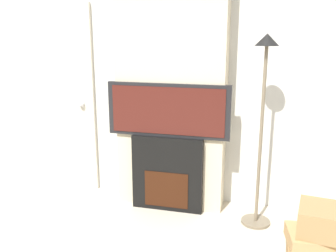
# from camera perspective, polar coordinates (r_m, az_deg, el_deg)

# --- Properties ---
(wall_back) EXTENTS (6.00, 0.06, 2.70)m
(wall_back) POSITION_cam_1_polar(r_m,az_deg,el_deg) (3.80, 1.23, 8.43)
(wall_back) COLOR silver
(wall_back) RESTS_ON ground_plane
(chimney_breast) EXTENTS (1.06, 0.29, 2.70)m
(chimney_breast) POSITION_cam_1_polar(r_m,az_deg,el_deg) (3.63, 0.58, 8.15)
(chimney_breast) COLOR beige
(chimney_breast) RESTS_ON ground_plane
(fireplace) EXTENTS (0.70, 0.15, 0.75)m
(fireplace) POSITION_cam_1_polar(r_m,az_deg,el_deg) (3.73, -0.00, -7.19)
(fireplace) COLOR black
(fireplace) RESTS_ON ground_plane
(television) EXTENTS (1.18, 0.07, 0.51)m
(television) POSITION_cam_1_polar(r_m,az_deg,el_deg) (3.54, -0.01, 2.41)
(television) COLOR black
(television) RESTS_ON fireplace
(floor_lamp) EXTENTS (0.27, 0.27, 1.72)m
(floor_lamp) POSITION_cam_1_polar(r_m,az_deg,el_deg) (3.33, 14.25, 2.71)
(floor_lamp) COLOR #726651
(floor_lamp) RESTS_ON ground_plane
(box_stack) EXTENTS (0.51, 0.42, 0.46)m
(box_stack) POSITION_cam_1_polar(r_m,az_deg,el_deg) (3.17, 22.26, -15.25)
(box_stack) COLOR #A37A4C
(box_stack) RESTS_ON ground_plane
(entry_door) EXTENTS (0.87, 0.09, 2.02)m
(entry_door) POSITION_cam_1_polar(r_m,az_deg,el_deg) (4.30, -16.43, 3.96)
(entry_door) COLOR beige
(entry_door) RESTS_ON ground_plane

